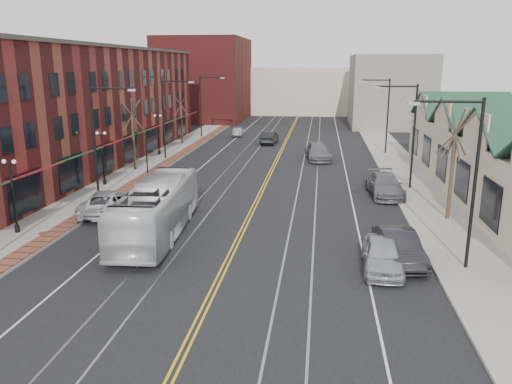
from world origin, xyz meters
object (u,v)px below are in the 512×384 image
(parked_suv, at_px, (108,202))
(parked_car_c, at_px, (385,185))
(parked_car_b, at_px, (399,247))
(transit_bus, at_px, (157,209))
(parked_car_a, at_px, (382,255))
(parked_car_d, at_px, (383,183))

(parked_suv, relative_size, parked_car_c, 1.02)
(parked_suv, xyz_separation_m, parked_car_b, (17.73, -6.06, -0.00))
(transit_bus, distance_m, parked_suv, 5.96)
(parked_suv, bearing_deg, parked_car_b, 154.23)
(parked_car_a, bearing_deg, parked_car_c, 84.65)
(transit_bus, height_order, parked_car_d, transit_bus)
(parked_car_b, height_order, parked_car_c, parked_car_c)
(transit_bus, relative_size, parked_car_d, 2.61)
(parked_suv, relative_size, parked_car_b, 1.19)
(parked_car_c, bearing_deg, parked_car_d, 86.51)
(parked_suv, xyz_separation_m, parked_car_c, (18.60, 7.07, 0.02))
(parked_car_a, distance_m, parked_car_c, 14.39)
(parked_car_a, bearing_deg, parked_suv, 158.63)
(parked_car_a, height_order, parked_car_d, parked_car_a)
(parked_car_d, bearing_deg, parked_car_a, -91.07)
(parked_suv, height_order, parked_car_c, parked_car_c)
(parked_car_a, distance_m, parked_car_d, 15.44)
(parked_car_c, relative_size, parked_car_d, 1.30)
(parked_suv, bearing_deg, parked_car_a, 149.89)
(transit_bus, distance_m, parked_car_c, 17.68)
(transit_bus, bearing_deg, parked_car_b, 165.98)
(parked_car_a, height_order, parked_car_c, parked_car_c)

